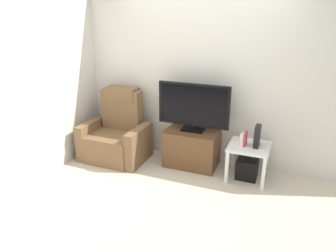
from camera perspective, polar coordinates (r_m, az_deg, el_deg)
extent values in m
plane|color=beige|center=(4.18, 1.36, -11.83)|extent=(6.40, 6.40, 0.00)
cube|color=silver|center=(4.71, 6.46, 8.85)|extent=(6.40, 0.06, 2.60)
cube|color=silver|center=(4.65, -20.88, 7.51)|extent=(0.06, 4.48, 2.60)
cube|color=brown|center=(4.76, 4.27, -3.96)|extent=(0.76, 0.49, 0.55)
cube|color=black|center=(4.51, 3.37, -3.83)|extent=(0.70, 0.02, 0.02)
cube|color=black|center=(4.54, 3.59, -3.19)|extent=(0.34, 0.11, 0.04)
cube|color=black|center=(4.67, 4.44, -0.63)|extent=(0.32, 0.20, 0.03)
cube|color=black|center=(4.65, 4.45, -0.17)|extent=(0.06, 0.04, 0.05)
cube|color=black|center=(4.55, 4.57, 3.77)|extent=(1.04, 0.05, 0.62)
cube|color=black|center=(4.52, 4.47, 3.68)|extent=(0.96, 0.01, 0.56)
cube|color=brown|center=(5.04, -9.46, -3.54)|extent=(0.70, 0.72, 0.42)
cube|color=brown|center=(5.08, -8.22, 2.96)|extent=(0.64, 0.20, 0.62)
cube|color=brown|center=(5.03, -8.25, 5.75)|extent=(0.50, 0.26, 0.20)
cube|color=brown|center=(5.24, -13.44, -2.09)|extent=(0.14, 0.68, 0.56)
cube|color=brown|center=(4.82, -5.22, -3.58)|extent=(0.14, 0.68, 0.56)
cube|color=white|center=(4.45, 14.32, -3.58)|extent=(0.54, 0.54, 0.04)
cube|color=white|center=(4.37, 10.47, -7.25)|extent=(0.04, 0.04, 0.45)
cube|color=white|center=(4.32, 16.70, -8.17)|extent=(0.04, 0.04, 0.45)
cube|color=white|center=(4.80, 11.69, -4.78)|extent=(0.04, 0.04, 0.45)
cube|color=white|center=(4.75, 17.34, -5.58)|extent=(0.04, 0.04, 0.45)
cube|color=black|center=(4.59, 13.97, -7.34)|extent=(0.28, 0.28, 0.28)
cube|color=white|center=(4.41, 13.11, -2.31)|extent=(0.05, 0.11, 0.16)
cube|color=red|center=(4.40, 13.64, -2.23)|extent=(0.03, 0.13, 0.19)
cube|color=black|center=(4.39, 15.68, -1.75)|extent=(0.07, 0.20, 0.29)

